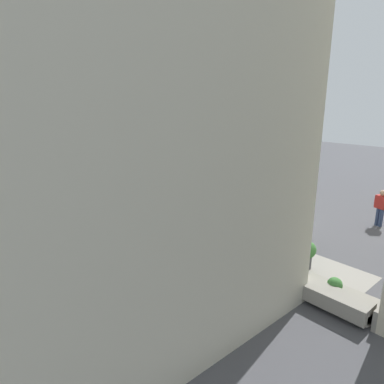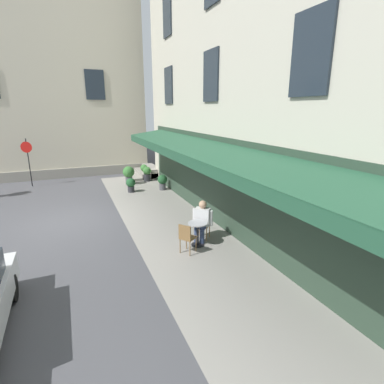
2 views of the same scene
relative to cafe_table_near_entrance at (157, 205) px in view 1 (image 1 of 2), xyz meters
The scene contains 19 objects.
ground_plane 5.22m from the cafe_table_near_entrance, 43.61° to the left, with size 70.00×70.00×0.00m, color #4C4C51.
sidewalk_cafe_terrace 0.73m from the cafe_table_near_entrance, 19.60° to the left, with size 20.50×3.20×0.01m, color gray.
cafe_building_facade 9.16m from the cafe_table_near_entrance, 92.31° to the right, with size 20.00×10.70×15.00m.
back_alley_steps 10.41m from the cafe_table_near_entrance, ahead, with size 2.40×1.75×0.60m.
cafe_table_near_entrance is the anchor object (origin of this frame).
cafe_chair_wicker_by_window 0.63m from the cafe_table_near_entrance, 125.55° to the left, with size 0.56×0.56×0.91m.
cafe_chair_wicker_facing_street 0.63m from the cafe_table_near_entrance, 42.28° to the right, with size 0.57×0.57×0.91m.
cafe_table_mid_terrace 7.89m from the cafe_table_near_entrance, behind, with size 0.60×0.60×0.75m.
cafe_chair_wicker_near_door 8.49m from the cafe_table_near_entrance, 169.57° to the left, with size 0.54×0.54×0.91m.
cafe_chair_wicker_under_awning 7.29m from the cafe_table_near_entrance, behind, with size 0.54×0.54×0.91m.
seated_patron_in_olive 7.50m from the cafe_table_near_entrance, behind, with size 0.66×0.63×1.33m.
seated_companion_in_white 0.47m from the cafe_table_near_entrance, 42.28° to the right, with size 0.64×0.63×1.31m.
walking_pedestrian_in_red 11.12m from the cafe_table_near_entrance, 39.04° to the left, with size 0.71×0.43×1.79m.
potted_plant_by_steps 6.99m from the cafe_table_near_entrance, ahead, with size 0.46×0.46×0.73m.
potted_plant_under_sign 10.34m from the cafe_table_near_entrance, ahead, with size 0.44×0.44×0.77m.
potted_plant_entrance_left 9.05m from the cafe_table_near_entrance, ahead, with size 0.48×0.48×0.86m.
potted_plant_entrance_right 6.85m from the cafe_table_near_entrance, ahead, with size 0.50×0.50×0.81m.
potted_plant_mid_terrace 8.64m from the cafe_table_near_entrance, ahead, with size 0.64×0.64×1.04m.
parked_car_white 6.17m from the cafe_table_near_entrance, 112.72° to the left, with size 4.32×1.84×1.33m.
Camera 1 is at (10.53, -13.55, 5.83)m, focal length 31.58 mm.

